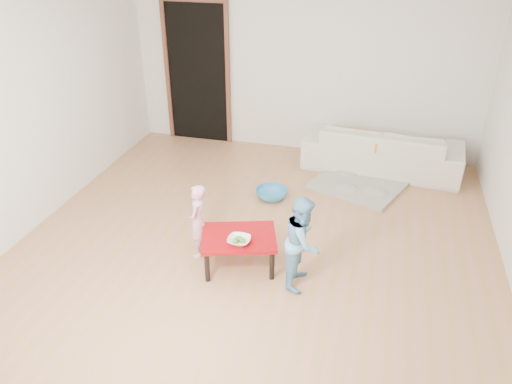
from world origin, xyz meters
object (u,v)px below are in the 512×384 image
at_px(child_pink, 198,221).
at_px(basin, 272,194).
at_px(sofa, 382,149).
at_px(child_blue, 303,242).
at_px(red_table, 239,251).
at_px(bowl, 239,241).

xyz_separation_m(child_pink, basin, (0.46, 1.34, -0.33)).
xyz_separation_m(sofa, child_blue, (-0.63, -2.72, 0.15)).
bearing_deg(red_table, child_blue, -7.56).
bearing_deg(child_pink, sofa, 141.53).
bearing_deg(bowl, red_table, 107.48).
relative_size(bowl, basin, 0.55).
height_order(red_table, child_pink, child_pink).
distance_m(child_pink, basin, 1.45).
height_order(sofa, basin, sofa).
xyz_separation_m(red_table, child_pink, (-0.46, 0.10, 0.22)).
distance_m(sofa, child_blue, 2.80).
height_order(child_pink, child_blue, child_blue).
distance_m(bowl, basin, 1.58).
relative_size(red_table, basin, 1.81).
bearing_deg(bowl, sofa, 65.83).
height_order(red_table, child_blue, child_blue).
xyz_separation_m(child_blue, basin, (-0.64, 1.52, -0.39)).
height_order(sofa, child_blue, child_blue).
height_order(child_pink, basin, child_pink).
relative_size(sofa, child_blue, 2.29).
xyz_separation_m(bowl, child_blue, (0.60, 0.03, 0.07)).
height_order(bowl, child_pink, child_pink).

